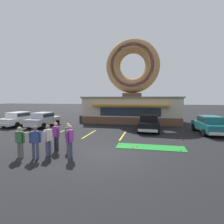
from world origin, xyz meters
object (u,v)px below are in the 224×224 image
at_px(car_teal, 209,124).
at_px(pedestrian_clipboard_woman, 35,141).
at_px(putting_flag_pin, 182,142).
at_px(trash_bin, 82,119).
at_px(pedestrian_crossing_woman, 48,139).
at_px(pedestrian_hooded_kid, 56,135).
at_px(car_silver, 43,119).
at_px(pedestrian_leather_jacket_man, 20,141).
at_px(golf_ball, 142,146).
at_px(car_black, 149,122).
at_px(pedestrian_beanie_man, 70,140).
at_px(pedestrian_blue_sweater_man, 68,135).
at_px(car_white, 19,118).

height_order(car_teal, pedestrian_clipboard_woman, pedestrian_clipboard_woman).
distance_m(putting_flag_pin, trash_bin, 14.17).
xyz_separation_m(putting_flag_pin, pedestrian_crossing_woman, (-7.48, -2.97, 0.52)).
xyz_separation_m(pedestrian_clipboard_woman, trash_bin, (-2.66, 12.93, -0.46)).
bearing_deg(pedestrian_hooded_kid, putting_flag_pin, 14.68).
xyz_separation_m(car_silver, pedestrian_hooded_kid, (6.02, -7.76, 0.09)).
height_order(pedestrian_hooded_kid, pedestrian_leather_jacket_man, pedestrian_hooded_kid).
xyz_separation_m(golf_ball, trash_bin, (-8.10, 9.58, 0.45)).
height_order(car_black, pedestrian_leather_jacket_man, pedestrian_leather_jacket_man).
relative_size(golf_ball, car_silver, 0.01).
distance_m(car_silver, trash_bin, 4.77).
height_order(pedestrian_hooded_kid, pedestrian_beanie_man, pedestrian_beanie_man).
bearing_deg(pedestrian_clipboard_woman, trash_bin, 101.61).
distance_m(car_teal, pedestrian_clipboard_woman, 14.29).
distance_m(golf_ball, car_silver, 12.62).
xyz_separation_m(pedestrian_blue_sweater_man, pedestrian_beanie_man, (0.72, -1.29, 0.06)).
height_order(pedestrian_crossing_woman, trash_bin, pedestrian_crossing_woman).
bearing_deg(trash_bin, pedestrian_clipboard_woman, -78.39).
height_order(golf_ball, car_white, car_white).
distance_m(pedestrian_clipboard_woman, pedestrian_crossing_woman, 0.68).
bearing_deg(pedestrian_clipboard_woman, putting_flag_pin, 23.81).
relative_size(car_black, pedestrian_hooded_kid, 2.67).
relative_size(golf_ball, car_black, 0.01).
bearing_deg(putting_flag_pin, pedestrian_hooded_kid, -165.32).
height_order(putting_flag_pin, pedestrian_crossing_woman, pedestrian_crossing_woman).
bearing_deg(trash_bin, pedestrian_blue_sweater_man, -71.75).
distance_m(car_black, car_silver, 11.52).
bearing_deg(car_black, pedestrian_crossing_woman, -121.92).
relative_size(car_silver, pedestrian_hooded_kid, 2.64).
bearing_deg(pedestrian_beanie_man, pedestrian_blue_sweater_man, 119.11).
height_order(car_silver, pedestrian_crossing_woman, pedestrian_crossing_woman).
bearing_deg(trash_bin, car_black, -23.66).
distance_m(car_white, trash_bin, 7.15).
bearing_deg(pedestrian_leather_jacket_man, pedestrian_blue_sweater_man, 43.30).
bearing_deg(pedestrian_clipboard_woman, car_white, 133.53).
xyz_separation_m(putting_flag_pin, car_teal, (3.20, 5.50, 0.43)).
bearing_deg(car_teal, trash_bin, 164.01).
bearing_deg(car_teal, golf_ball, -135.17).
distance_m(putting_flag_pin, pedestrian_blue_sweater_man, 7.11).
bearing_deg(car_teal, pedestrian_crossing_woman, -141.62).
bearing_deg(golf_ball, pedestrian_crossing_woman, -150.58).
bearing_deg(pedestrian_blue_sweater_man, trash_bin, 108.25).
relative_size(car_teal, pedestrian_hooded_kid, 2.69).
bearing_deg(car_white, golf_ball, -22.39).
bearing_deg(pedestrian_leather_jacket_man, pedestrian_crossing_woman, 24.05).
bearing_deg(pedestrian_crossing_woman, car_silver, 124.93).
bearing_deg(pedestrian_hooded_kid, pedestrian_clipboard_woman, -102.84).
bearing_deg(pedestrian_crossing_woman, pedestrian_beanie_man, -2.89).
bearing_deg(car_teal, car_white, 179.39).
relative_size(car_black, pedestrian_beanie_man, 2.62).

